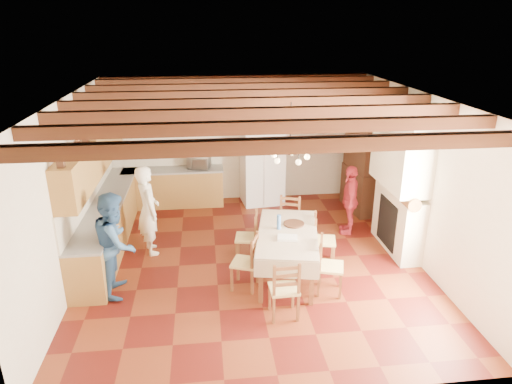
# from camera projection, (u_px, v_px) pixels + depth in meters

# --- Properties ---
(floor) EXTENTS (6.00, 6.50, 0.02)m
(floor) POSITION_uv_depth(u_px,v_px,m) (252.00, 262.00, 8.38)
(floor) COLOR #4F120D
(floor) RESTS_ON ground
(ceiling) EXTENTS (6.00, 6.50, 0.02)m
(ceiling) POSITION_uv_depth(u_px,v_px,m) (252.00, 96.00, 7.31)
(ceiling) COLOR silver
(ceiling) RESTS_ON ground
(wall_back) EXTENTS (6.00, 0.02, 3.00)m
(wall_back) POSITION_uv_depth(u_px,v_px,m) (238.00, 139.00, 10.88)
(wall_back) COLOR beige
(wall_back) RESTS_ON ground
(wall_front) EXTENTS (6.00, 0.02, 3.00)m
(wall_front) POSITION_uv_depth(u_px,v_px,m) (285.00, 288.00, 4.82)
(wall_front) COLOR beige
(wall_front) RESTS_ON ground
(wall_left) EXTENTS (0.02, 6.50, 3.00)m
(wall_left) POSITION_uv_depth(u_px,v_px,m) (71.00, 192.00, 7.52)
(wall_left) COLOR beige
(wall_left) RESTS_ON ground
(wall_right) EXTENTS (0.02, 6.50, 3.00)m
(wall_right) POSITION_uv_depth(u_px,v_px,m) (419.00, 178.00, 8.17)
(wall_right) COLOR beige
(wall_right) RESTS_ON ground
(ceiling_beams) EXTENTS (6.00, 6.30, 0.16)m
(ceiling_beams) POSITION_uv_depth(u_px,v_px,m) (252.00, 103.00, 7.35)
(ceiling_beams) COLOR #3B1B12
(ceiling_beams) RESTS_ON ground
(lower_cabinets_left) EXTENTS (0.60, 4.30, 0.86)m
(lower_cabinets_left) POSITION_uv_depth(u_px,v_px,m) (110.00, 224.00, 8.91)
(lower_cabinets_left) COLOR brown
(lower_cabinets_left) RESTS_ON ground
(lower_cabinets_back) EXTENTS (2.30, 0.60, 0.86)m
(lower_cabinets_back) POSITION_uv_depth(u_px,v_px,m) (174.00, 188.00, 10.80)
(lower_cabinets_back) COLOR brown
(lower_cabinets_back) RESTS_ON ground
(countertop_left) EXTENTS (0.62, 4.30, 0.04)m
(countertop_left) POSITION_uv_depth(u_px,v_px,m) (107.00, 202.00, 8.75)
(countertop_left) COLOR slate
(countertop_left) RESTS_ON lower_cabinets_left
(countertop_back) EXTENTS (2.34, 0.62, 0.04)m
(countertop_back) POSITION_uv_depth(u_px,v_px,m) (173.00, 170.00, 10.64)
(countertop_back) COLOR slate
(countertop_back) RESTS_ON lower_cabinets_back
(backsplash_left) EXTENTS (0.03, 4.30, 0.60)m
(backsplash_left) POSITION_uv_depth(u_px,v_px,m) (89.00, 187.00, 8.61)
(backsplash_left) COLOR beige
(backsplash_left) RESTS_ON ground
(backsplash_back) EXTENTS (2.30, 0.03, 0.60)m
(backsplash_back) POSITION_uv_depth(u_px,v_px,m) (173.00, 153.00, 10.79)
(backsplash_back) COLOR beige
(backsplash_back) RESTS_ON ground
(upper_cabinets) EXTENTS (0.35, 4.20, 0.70)m
(upper_cabinets) POSITION_uv_depth(u_px,v_px,m) (94.00, 154.00, 8.39)
(upper_cabinets) COLOR brown
(upper_cabinets) RESTS_ON ground
(fireplace) EXTENTS (0.56, 1.60, 2.80)m
(fireplace) POSITION_uv_depth(u_px,v_px,m) (398.00, 180.00, 8.36)
(fireplace) COLOR beige
(fireplace) RESTS_ON ground
(wall_picture) EXTENTS (0.34, 0.03, 0.42)m
(wall_picture) POSITION_uv_depth(u_px,v_px,m) (302.00, 123.00, 10.89)
(wall_picture) COLOR black
(wall_picture) RESTS_ON ground
(refrigerator) EXTENTS (1.03, 0.88, 1.89)m
(refrigerator) POSITION_uv_depth(u_px,v_px,m) (262.00, 164.00, 10.82)
(refrigerator) COLOR white
(refrigerator) RESTS_ON floor
(hutch) EXTENTS (0.63, 1.27, 2.23)m
(hutch) POSITION_uv_depth(u_px,v_px,m) (363.00, 164.00, 10.30)
(hutch) COLOR #3A2413
(hutch) RESTS_ON floor
(dining_table) EXTENTS (1.32, 2.05, 0.83)m
(dining_table) POSITION_uv_depth(u_px,v_px,m) (288.00, 237.00, 7.67)
(dining_table) COLOR beige
(dining_table) RESTS_ON floor
(chandelier) EXTENTS (0.47, 0.47, 0.03)m
(chandelier) POSITION_uv_depth(u_px,v_px,m) (290.00, 150.00, 7.14)
(chandelier) COLOR black
(chandelier) RESTS_ON ground
(chair_left_near) EXTENTS (0.52, 0.54, 0.96)m
(chair_left_near) POSITION_uv_depth(u_px,v_px,m) (245.00, 261.00, 7.41)
(chair_left_near) COLOR brown
(chair_left_near) RESTS_ON floor
(chair_left_far) EXTENTS (0.47, 0.48, 0.96)m
(chair_left_far) POSITION_uv_depth(u_px,v_px,m) (247.00, 237.00, 8.26)
(chair_left_far) COLOR brown
(chair_left_far) RESTS_ON floor
(chair_right_near) EXTENTS (0.51, 0.52, 0.96)m
(chair_right_near) POSITION_uv_depth(u_px,v_px,m) (331.00, 266.00, 7.29)
(chair_right_near) COLOR brown
(chair_right_near) RESTS_ON floor
(chair_right_far) EXTENTS (0.48, 0.50, 0.96)m
(chair_right_far) POSITION_uv_depth(u_px,v_px,m) (324.00, 239.00, 8.15)
(chair_right_far) COLOR brown
(chair_right_far) RESTS_ON floor
(chair_end_near) EXTENTS (0.43, 0.41, 0.96)m
(chair_end_near) POSITION_uv_depth(u_px,v_px,m) (284.00, 288.00, 6.69)
(chair_end_near) COLOR brown
(chair_end_near) RESTS_ON floor
(chair_end_far) EXTENTS (0.52, 0.51, 0.96)m
(chair_end_far) POSITION_uv_depth(u_px,v_px,m) (289.00, 222.00, 8.86)
(chair_end_far) COLOR brown
(chair_end_far) RESTS_ON floor
(person_man) EXTENTS (0.58, 0.72, 1.71)m
(person_man) POSITION_uv_depth(u_px,v_px,m) (148.00, 210.00, 8.45)
(person_man) COLOR white
(person_man) RESTS_ON floor
(person_woman_blue) EXTENTS (0.65, 0.83, 1.70)m
(person_woman_blue) POSITION_uv_depth(u_px,v_px,m) (116.00, 243.00, 7.20)
(person_woman_blue) COLOR #32598B
(person_woman_blue) RESTS_ON floor
(person_woman_red) EXTENTS (0.59, 0.92, 1.45)m
(person_woman_red) POSITION_uv_depth(u_px,v_px,m) (350.00, 200.00, 9.29)
(person_woman_red) COLOR #BB2C39
(person_woman_red) RESTS_ON floor
(microwave) EXTENTS (0.58, 0.47, 0.28)m
(microwave) POSITION_uv_depth(u_px,v_px,m) (199.00, 162.00, 10.65)
(microwave) COLOR silver
(microwave) RESTS_ON countertop_back
(fridge_vase) EXTENTS (0.37, 0.37, 0.31)m
(fridge_vase) POSITION_uv_depth(u_px,v_px,m) (261.00, 118.00, 10.43)
(fridge_vase) COLOR #3A2413
(fridge_vase) RESTS_ON refrigerator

